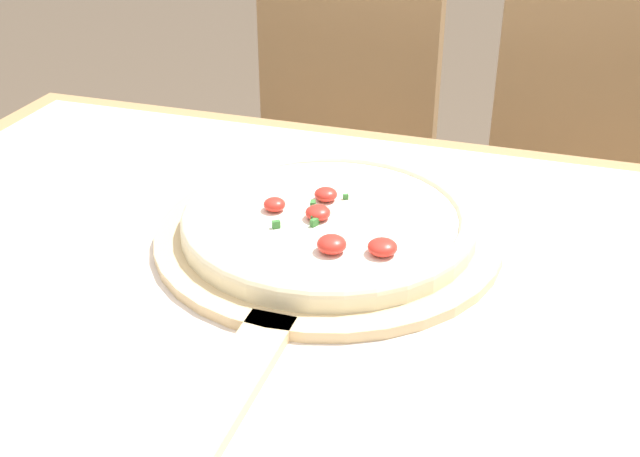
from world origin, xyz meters
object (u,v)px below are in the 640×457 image
object	(u,v)px
pizza	(328,220)
pizza_peel	(322,245)
chair_left	(330,174)
chair_right	(586,210)

from	to	relation	value
pizza	pizza_peel	bearing A→B (deg)	-90.48
pizza	chair_left	world-z (taller)	chair_left
pizza_peel	pizza	bearing A→B (deg)	89.52
chair_left	pizza_peel	bearing A→B (deg)	-68.85
pizza_peel	pizza	size ratio (longest dim) A/B	1.89
pizza	chair_left	bearing A→B (deg)	107.08
chair_left	chair_right	world-z (taller)	same
pizza_peel	pizza	world-z (taller)	pizza
pizza	chair_right	bearing A→B (deg)	66.38
chair_left	pizza	bearing A→B (deg)	-68.30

